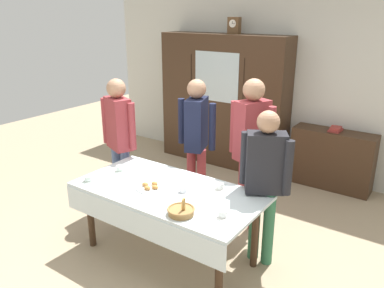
# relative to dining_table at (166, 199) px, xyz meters

# --- Properties ---
(ground_plane) EXTENTS (12.00, 12.00, 0.00)m
(ground_plane) POSITION_rel_dining_table_xyz_m (0.00, 0.24, -0.65)
(ground_plane) COLOR tan
(ground_plane) RESTS_ON ground
(back_wall) EXTENTS (6.40, 0.10, 2.70)m
(back_wall) POSITION_rel_dining_table_xyz_m (0.00, 2.89, 0.70)
(back_wall) COLOR silver
(back_wall) RESTS_ON ground
(dining_table) EXTENTS (1.85, 0.95, 0.75)m
(dining_table) POSITION_rel_dining_table_xyz_m (0.00, 0.00, 0.00)
(dining_table) COLOR #3D2819
(dining_table) RESTS_ON ground
(wall_cabinet) EXTENTS (2.10, 0.46, 2.06)m
(wall_cabinet) POSITION_rel_dining_table_xyz_m (-0.90, 2.59, 0.38)
(wall_cabinet) COLOR #3D2819
(wall_cabinet) RESTS_ON ground
(mantel_clock) EXTENTS (0.18, 0.11, 0.24)m
(mantel_clock) POSITION_rel_dining_table_xyz_m (-0.75, 2.59, 1.53)
(mantel_clock) COLOR brown
(mantel_clock) RESTS_ON wall_cabinet
(bookshelf_low) EXTENTS (1.11, 0.35, 0.83)m
(bookshelf_low) POSITION_rel_dining_table_xyz_m (0.85, 2.64, -0.24)
(bookshelf_low) COLOR #3D2819
(bookshelf_low) RESTS_ON ground
(book_stack) EXTENTS (0.16, 0.22, 0.06)m
(book_stack) POSITION_rel_dining_table_xyz_m (0.85, 2.64, 0.20)
(book_stack) COLOR #99332D
(book_stack) RESTS_ON bookshelf_low
(tea_cup_near_left) EXTENTS (0.13, 0.13, 0.06)m
(tea_cup_near_left) POSITION_rel_dining_table_xyz_m (0.41, 0.31, 0.13)
(tea_cup_near_left) COLOR white
(tea_cup_near_left) RESTS_ON dining_table
(tea_cup_front_edge) EXTENTS (0.13, 0.13, 0.06)m
(tea_cup_front_edge) POSITION_rel_dining_table_xyz_m (0.16, 0.06, 0.13)
(tea_cup_front_edge) COLOR white
(tea_cup_front_edge) RESTS_ON dining_table
(tea_cup_mid_right) EXTENTS (0.13, 0.13, 0.06)m
(tea_cup_mid_right) POSITION_rel_dining_table_xyz_m (-0.77, -0.29, 0.13)
(tea_cup_mid_right) COLOR silver
(tea_cup_mid_right) RESTS_ON dining_table
(tea_cup_near_right) EXTENTS (0.13, 0.13, 0.06)m
(tea_cup_near_right) POSITION_rel_dining_table_xyz_m (0.71, -0.13, 0.13)
(tea_cup_near_right) COLOR white
(tea_cup_near_right) RESTS_ON dining_table
(tea_cup_mid_left) EXTENTS (0.13, 0.13, 0.06)m
(tea_cup_mid_left) POSITION_rel_dining_table_xyz_m (-0.70, 0.08, 0.13)
(tea_cup_mid_left) COLOR silver
(tea_cup_mid_left) RESTS_ON dining_table
(bread_basket) EXTENTS (0.24, 0.24, 0.16)m
(bread_basket) POSITION_rel_dining_table_xyz_m (0.39, -0.29, 0.13)
(bread_basket) COLOR #9E7542
(bread_basket) RESTS_ON dining_table
(pastry_plate) EXTENTS (0.28, 0.28, 0.05)m
(pastry_plate) POSITION_rel_dining_table_xyz_m (-0.15, -0.05, 0.11)
(pastry_plate) COLOR white
(pastry_plate) RESTS_ON dining_table
(spoon_mid_right) EXTENTS (0.12, 0.02, 0.01)m
(spoon_mid_right) POSITION_rel_dining_table_xyz_m (-0.50, -0.01, 0.10)
(spoon_mid_right) COLOR silver
(spoon_mid_right) RESTS_ON dining_table
(spoon_near_right) EXTENTS (0.12, 0.02, 0.01)m
(spoon_near_right) POSITION_rel_dining_table_xyz_m (0.56, 0.02, 0.10)
(spoon_near_right) COLOR silver
(spoon_near_right) RESTS_ON dining_table
(spoon_front_edge) EXTENTS (0.12, 0.02, 0.01)m
(spoon_front_edge) POSITION_rel_dining_table_xyz_m (0.15, -0.27, 0.10)
(spoon_front_edge) COLOR silver
(spoon_front_edge) RESTS_ON dining_table
(person_by_cabinet) EXTENTS (0.52, 0.41, 1.65)m
(person_by_cabinet) POSITION_rel_dining_table_xyz_m (-0.33, 0.99, 0.36)
(person_by_cabinet) COLOR #933338
(person_by_cabinet) RESTS_ON ground
(person_beside_shelf) EXTENTS (0.52, 0.35, 1.55)m
(person_beside_shelf) POSITION_rel_dining_table_xyz_m (0.79, 0.49, 0.29)
(person_beside_shelf) COLOR #33704C
(person_beside_shelf) RESTS_ON ground
(person_behind_table_right) EXTENTS (0.52, 0.41, 1.73)m
(person_behind_table_right) POSITION_rel_dining_table_xyz_m (0.40, 0.98, 0.41)
(person_behind_table_right) COLOR #933338
(person_behind_table_right) RESTS_ON ground
(person_near_right_end) EXTENTS (0.52, 0.32, 1.66)m
(person_near_right_end) POSITION_rel_dining_table_xyz_m (-1.09, 0.47, 0.36)
(person_near_right_end) COLOR slate
(person_near_right_end) RESTS_ON ground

